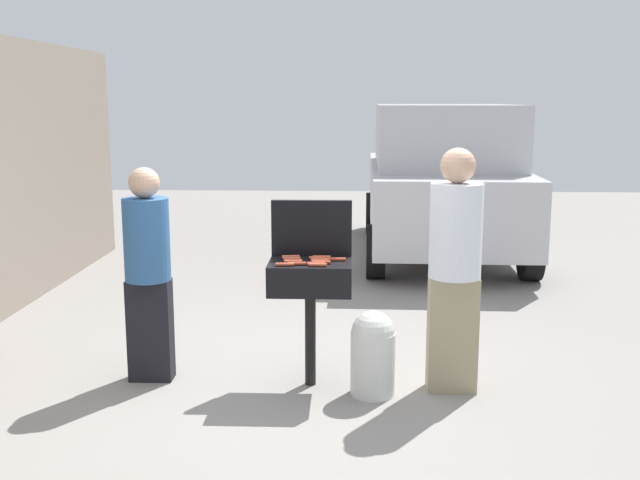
{
  "coord_description": "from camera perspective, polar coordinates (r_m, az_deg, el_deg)",
  "views": [
    {
      "loc": [
        0.36,
        -5.33,
        2.09
      ],
      "look_at": [
        0.14,
        0.48,
        1.0
      ],
      "focal_mm": 42.28,
      "sensor_mm": 36.0,
      "label": 1
    }
  ],
  "objects": [
    {
      "name": "hot_dog_6",
      "position": [
        5.54,
        0.13,
        -1.31
      ],
      "size": [
        0.13,
        0.03,
        0.03
      ],
      "primitive_type": "cylinder",
      "rotation": [
        0.0,
        1.57,
        -0.01
      ],
      "color": "#C6593D",
      "rests_on": "bbq_grill"
    },
    {
      "name": "hot_dog_11",
      "position": [
        5.3,
        -2.68,
        -1.86
      ],
      "size": [
        0.13,
        0.03,
        0.03
      ],
      "primitive_type": "cylinder",
      "rotation": [
        0.0,
        1.57,
        0.05
      ],
      "color": "#B74C33",
      "rests_on": "bbq_grill"
    },
    {
      "name": "hot_dog_0",
      "position": [
        5.51,
        -0.15,
        -1.37
      ],
      "size": [
        0.13,
        0.03,
        0.03
      ],
      "primitive_type": "cylinder",
      "rotation": [
        0.0,
        1.57,
        0.0
      ],
      "color": "#AD4228",
      "rests_on": "bbq_grill"
    },
    {
      "name": "hot_dog_5",
      "position": [
        5.37,
        0.12,
        -1.69
      ],
      "size": [
        0.13,
        0.03,
        0.03
      ],
      "primitive_type": "cylinder",
      "rotation": [
        0.0,
        1.57,
        -0.02
      ],
      "color": "#AD4228",
      "rests_on": "bbq_grill"
    },
    {
      "name": "hot_dog_10",
      "position": [
        5.28,
        -0.18,
        -1.9
      ],
      "size": [
        0.13,
        0.03,
        0.03
      ],
      "primitive_type": "cylinder",
      "rotation": [
        0.0,
        1.57,
        -0.03
      ],
      "color": "#B74C33",
      "rests_on": "bbq_grill"
    },
    {
      "name": "propane_tank",
      "position": [
        5.43,
        4.02,
        -8.41
      ],
      "size": [
        0.32,
        0.32,
        0.62
      ],
      "color": "silver",
      "rests_on": "ground"
    },
    {
      "name": "hot_dog_4",
      "position": [
        5.33,
        -0.31,
        -1.8
      ],
      "size": [
        0.13,
        0.04,
        0.03
      ],
      "primitive_type": "cylinder",
      "rotation": [
        0.0,
        1.57,
        0.07
      ],
      "color": "#AD4228",
      "rests_on": "bbq_grill"
    },
    {
      "name": "hot_dog_2",
      "position": [
        5.4,
        -2.05,
        -1.63
      ],
      "size": [
        0.13,
        0.04,
        0.03
      ],
      "primitive_type": "cylinder",
      "rotation": [
        0.0,
        1.57,
        0.07
      ],
      "color": "#B74C33",
      "rests_on": "bbq_grill"
    },
    {
      "name": "ground_plane",
      "position": [
        5.74,
        -1.57,
        -10.75
      ],
      "size": [
        24.0,
        24.0,
        0.0
      ],
      "primitive_type": "plane",
      "color": "gray"
    },
    {
      "name": "hot_dog_1",
      "position": [
        5.49,
        -2.15,
        -1.43
      ],
      "size": [
        0.13,
        0.03,
        0.03
      ],
      "primitive_type": "cylinder",
      "rotation": [
        0.0,
        1.57,
        0.02
      ],
      "color": "#B74C33",
      "rests_on": "bbq_grill"
    },
    {
      "name": "hot_dog_9",
      "position": [
        5.56,
        -2.23,
        -1.28
      ],
      "size": [
        0.13,
        0.04,
        0.03
      ],
      "primitive_type": "cylinder",
      "rotation": [
        0.0,
        1.57,
        0.1
      ],
      "color": "#B74C33",
      "rests_on": "bbq_grill"
    },
    {
      "name": "hot_dog_12",
      "position": [
        5.47,
        1.28,
        -1.47
      ],
      "size": [
        0.13,
        0.03,
        0.03
      ],
      "primitive_type": "cylinder",
      "rotation": [
        0.0,
        1.57,
        0.03
      ],
      "color": "#AD4228",
      "rests_on": "bbq_grill"
    },
    {
      "name": "hot_dog_3",
      "position": [
        5.46,
        0.02,
        -1.48
      ],
      "size": [
        0.13,
        0.04,
        0.03
      ],
      "primitive_type": "cylinder",
      "rotation": [
        0.0,
        1.57,
        -0.12
      ],
      "color": "#B74C33",
      "rests_on": "bbq_grill"
    },
    {
      "name": "person_left",
      "position": [
        5.7,
        -12.91,
        -1.98
      ],
      "size": [
        0.34,
        0.34,
        1.61
      ],
      "rotation": [
        0.0,
        0.0,
        0.09
      ],
      "color": "black",
      "rests_on": "ground"
    },
    {
      "name": "hot_dog_7",
      "position": [
        5.42,
        -0.0,
        -1.59
      ],
      "size": [
        0.13,
        0.04,
        0.03
      ],
      "primitive_type": "cylinder",
      "rotation": [
        0.0,
        1.57,
        0.09
      ],
      "color": "#B74C33",
      "rests_on": "bbq_grill"
    },
    {
      "name": "parked_minivan",
      "position": [
        10.32,
        9.21,
        4.56
      ],
      "size": [
        2.1,
        4.44,
        2.02
      ],
      "rotation": [
        0.0,
        0.0,
        3.12
      ],
      "color": "#B7B7BC",
      "rests_on": "ground"
    },
    {
      "name": "person_right",
      "position": [
        5.42,
        10.17,
        -1.64
      ],
      "size": [
        0.37,
        0.37,
        1.76
      ],
      "rotation": [
        0.0,
        0.0,
        3.29
      ],
      "color": "gray",
      "rests_on": "ground"
    },
    {
      "name": "hot_dog_8",
      "position": [
        5.33,
        -1.78,
        -1.8
      ],
      "size": [
        0.13,
        0.04,
        0.03
      ],
      "primitive_type": "cylinder",
      "rotation": [
        0.0,
        1.57,
        0.08
      ],
      "color": "#AD4228",
      "rests_on": "bbq_grill"
    },
    {
      "name": "grill_lid_open",
      "position": [
        5.62,
        -0.64,
        0.9
      ],
      "size": [
        0.6,
        0.05,
        0.42
      ],
      "primitive_type": "cube",
      "color": "black",
      "rests_on": "bbq_grill"
    },
    {
      "name": "bbq_grill",
      "position": [
        5.47,
        -0.75,
        -3.14
      ],
      "size": [
        0.6,
        0.44,
        0.93
      ],
      "color": "black",
      "rests_on": "ground"
    }
  ]
}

